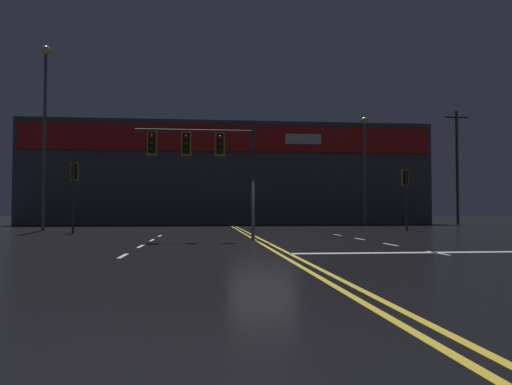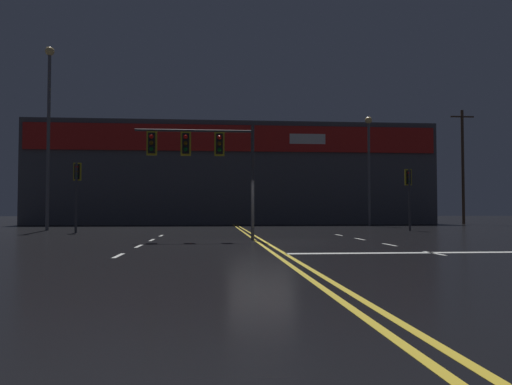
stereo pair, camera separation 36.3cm
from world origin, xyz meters
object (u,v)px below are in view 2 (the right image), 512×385
traffic_signal_median (200,150)px  traffic_signal_corner_northeast (409,185)px  traffic_signal_corner_northwest (77,181)px  streetlight_near_left (369,155)px  streetlight_near_right (49,116)px

traffic_signal_median → traffic_signal_corner_northeast: (12.37, 8.85, -0.94)m
traffic_signal_median → traffic_signal_corner_northwest: (-6.98, 7.69, -0.85)m
streetlight_near_left → streetlight_near_right: 23.86m
traffic_signal_corner_northwest → streetlight_near_left: size_ratio=0.44×
streetlight_near_right → traffic_signal_corner_northwest: bearing=-52.8°
traffic_signal_corner_northwest → traffic_signal_corner_northeast: 19.39m
traffic_signal_median → traffic_signal_corner_northwest: bearing=132.2°
traffic_signal_median → streetlight_near_right: size_ratio=0.43×
traffic_signal_corner_northwest → streetlight_near_right: 6.21m
traffic_signal_corner_northwest → streetlight_near_right: (-2.72, 3.58, 4.28)m
traffic_signal_median → traffic_signal_corner_northeast: size_ratio=1.30×
traffic_signal_corner_northwest → streetlight_near_left: (19.97, 10.84, 2.83)m
traffic_signal_corner_northwest → streetlight_near_right: size_ratio=0.34×
traffic_signal_corner_northeast → streetlight_near_right: streetlight_near_right is taller
traffic_signal_median → traffic_signal_corner_northwest: traffic_signal_median is taller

